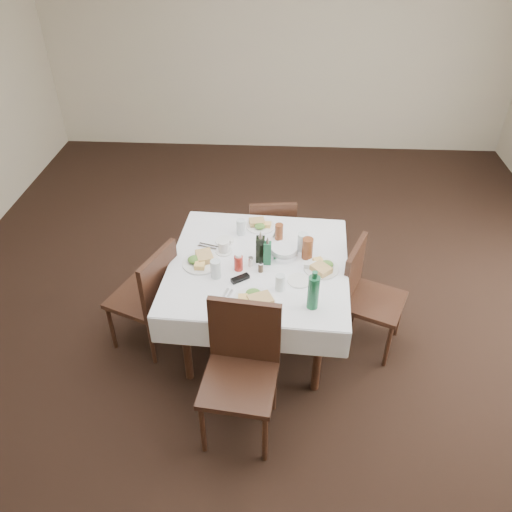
# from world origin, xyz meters

# --- Properties ---
(ground_plane) EXTENTS (7.00, 7.00, 0.00)m
(ground_plane) POSITION_xyz_m (0.00, 0.00, 0.00)
(ground_plane) COLOR black
(room_shell) EXTENTS (6.04, 7.04, 2.80)m
(room_shell) POSITION_xyz_m (0.00, 0.00, 1.71)
(room_shell) COLOR beige
(room_shell) RESTS_ON ground
(dining_table) EXTENTS (1.35, 1.35, 0.76)m
(dining_table) POSITION_xyz_m (-0.08, -0.19, 0.68)
(dining_table) COLOR black
(dining_table) RESTS_ON ground
(chair_north) EXTENTS (0.44, 0.44, 0.84)m
(chair_north) POSITION_xyz_m (-0.00, 0.61, 0.48)
(chair_north) COLOR black
(chair_north) RESTS_ON ground
(chair_south) EXTENTS (0.50, 0.50, 0.96)m
(chair_south) POSITION_xyz_m (-0.14, -0.95, 0.55)
(chair_south) COLOR black
(chair_south) RESTS_ON ground
(chair_east) EXTENTS (0.55, 0.55, 0.89)m
(chair_east) POSITION_xyz_m (0.72, -0.16, 0.51)
(chair_east) COLOR black
(chair_east) RESTS_ON ground
(chair_west) EXTENTS (0.56, 0.56, 0.91)m
(chair_west) POSITION_xyz_m (-0.88, -0.29, 0.52)
(chair_west) COLOR black
(chair_west) RESTS_ON ground
(meal_north) EXTENTS (0.23, 0.23, 0.05)m
(meal_north) POSITION_xyz_m (-0.09, 0.28, 0.78)
(meal_north) COLOR white
(meal_north) RESTS_ON dining_table
(meal_south) EXTENTS (0.29, 0.29, 0.06)m
(meal_south) POSITION_xyz_m (-0.08, -0.62, 0.79)
(meal_south) COLOR white
(meal_south) RESTS_ON dining_table
(meal_east) EXTENTS (0.25, 0.25, 0.05)m
(meal_east) POSITION_xyz_m (0.38, -0.25, 0.78)
(meal_east) COLOR white
(meal_east) RESTS_ON dining_table
(meal_west) EXTENTS (0.27, 0.27, 0.06)m
(meal_west) POSITION_xyz_m (-0.49, -0.22, 0.79)
(meal_west) COLOR white
(meal_west) RESTS_ON dining_table
(side_plate_a) EXTENTS (0.14, 0.14, 0.01)m
(side_plate_a) POSITION_xyz_m (-0.35, 0.06, 0.77)
(side_plate_a) COLOR white
(side_plate_a) RESTS_ON dining_table
(side_plate_b) EXTENTS (0.16, 0.16, 0.01)m
(side_plate_b) POSITION_xyz_m (0.21, -0.39, 0.77)
(side_plate_b) COLOR white
(side_plate_b) RESTS_ON dining_table
(water_n) EXTENTS (0.07, 0.07, 0.13)m
(water_n) POSITION_xyz_m (-0.23, 0.17, 0.83)
(water_n) COLOR silver
(water_n) RESTS_ON dining_table
(water_s) EXTENTS (0.06, 0.06, 0.12)m
(water_s) POSITION_xyz_m (0.08, -0.48, 0.82)
(water_s) COLOR silver
(water_s) RESTS_ON dining_table
(water_e) EXTENTS (0.08, 0.08, 0.14)m
(water_e) POSITION_xyz_m (0.24, -0.02, 0.83)
(water_e) COLOR silver
(water_e) RESTS_ON dining_table
(water_w) EXTENTS (0.07, 0.07, 0.13)m
(water_w) POSITION_xyz_m (-0.36, -0.37, 0.83)
(water_w) COLOR silver
(water_w) RESTS_ON dining_table
(iced_tea_a) EXTENTS (0.06, 0.06, 0.13)m
(iced_tea_a) POSITION_xyz_m (0.06, 0.12, 0.83)
(iced_tea_a) COLOR brown
(iced_tea_a) RESTS_ON dining_table
(iced_tea_b) EXTENTS (0.08, 0.08, 0.16)m
(iced_tea_b) POSITION_xyz_m (0.27, -0.11, 0.84)
(iced_tea_b) COLOR brown
(iced_tea_b) RESTS_ON dining_table
(bread_basket) EXTENTS (0.21, 0.21, 0.07)m
(bread_basket) POSITION_xyz_m (0.11, -0.09, 0.80)
(bread_basket) COLOR silver
(bread_basket) RESTS_ON dining_table
(oil_cruet_dark) EXTENTS (0.06, 0.06, 0.26)m
(oil_cruet_dark) POSITION_xyz_m (-0.07, -0.17, 0.87)
(oil_cruet_dark) COLOR black
(oil_cruet_dark) RESTS_ON dining_table
(oil_cruet_green) EXTENTS (0.05, 0.05, 0.23)m
(oil_cruet_green) POSITION_xyz_m (-0.01, -0.19, 0.86)
(oil_cruet_green) COLOR #1B603A
(oil_cruet_green) RESTS_ON dining_table
(ketchup_bottle) EXTENTS (0.06, 0.06, 0.13)m
(ketchup_bottle) POSITION_xyz_m (-0.21, -0.28, 0.82)
(ketchup_bottle) COLOR #AF261C
(ketchup_bottle) RESTS_ON dining_table
(salt_shaker) EXTENTS (0.03, 0.03, 0.08)m
(salt_shaker) POSITION_xyz_m (-0.13, -0.23, 0.80)
(salt_shaker) COLOR white
(salt_shaker) RESTS_ON dining_table
(pepper_shaker) EXTENTS (0.04, 0.04, 0.08)m
(pepper_shaker) POSITION_xyz_m (-0.06, -0.29, 0.80)
(pepper_shaker) COLOR #453526
(pepper_shaker) RESTS_ON dining_table
(coffee_mug) EXTENTS (0.13, 0.13, 0.09)m
(coffee_mug) POSITION_xyz_m (-0.34, -0.07, 0.80)
(coffee_mug) COLOR white
(coffee_mug) RESTS_ON dining_table
(sunglasses) EXTENTS (0.13, 0.11, 0.03)m
(sunglasses) POSITION_xyz_m (-0.19, -0.40, 0.78)
(sunglasses) COLOR black
(sunglasses) RESTS_ON dining_table
(green_bottle) EXTENTS (0.07, 0.07, 0.29)m
(green_bottle) POSITION_xyz_m (0.29, -0.64, 0.89)
(green_bottle) COLOR #1B603A
(green_bottle) RESTS_ON dining_table
(sugar_caddy) EXTENTS (0.10, 0.06, 0.05)m
(sugar_caddy) POSITION_xyz_m (0.30, -0.24, 0.79)
(sugar_caddy) COLOR white
(sugar_caddy) RESTS_ON dining_table
(cutlery_n) EXTENTS (0.07, 0.17, 0.01)m
(cutlery_n) POSITION_xyz_m (0.05, 0.20, 0.77)
(cutlery_n) COLOR silver
(cutlery_n) RESTS_ON dining_table
(cutlery_s) EXTENTS (0.10, 0.20, 0.01)m
(cutlery_s) POSITION_xyz_m (-0.28, -0.59, 0.77)
(cutlery_s) COLOR silver
(cutlery_s) RESTS_ON dining_table
(cutlery_e) EXTENTS (0.16, 0.10, 0.01)m
(cutlery_e) POSITION_xyz_m (0.32, -0.35, 0.77)
(cutlery_e) COLOR silver
(cutlery_e) RESTS_ON dining_table
(cutlery_w) EXTENTS (0.21, 0.11, 0.01)m
(cutlery_w) POSITION_xyz_m (-0.44, -0.03, 0.77)
(cutlery_w) COLOR silver
(cutlery_w) RESTS_ON dining_table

